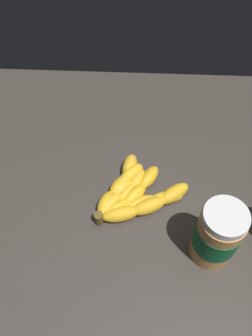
{
  "coord_description": "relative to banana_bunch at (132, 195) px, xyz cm",
  "views": [
    {
      "loc": [
        -3.44,
        45.06,
        67.53
      ],
      "look_at": [
        -1.33,
        -0.73,
        3.97
      ],
      "focal_mm": 36.23,
      "sensor_mm": 36.0,
      "label": 1
    }
  ],
  "objects": [
    {
      "name": "peanut_butter_jar",
      "position": [
        -16.68,
        11.89,
        6.08
      ],
      "size": [
        8.78,
        8.78,
        15.7
      ],
      "color": "#BF8442",
      "rests_on": "ground_plane"
    },
    {
      "name": "ground_plane",
      "position": [
        2.85,
        -4.98,
        -4.08
      ],
      "size": [
        86.2,
        79.89,
        4.87
      ],
      "primitive_type": "cube",
      "color": "#38332D"
    },
    {
      "name": "banana_bunch",
      "position": [
        0.0,
        0.0,
        0.0
      ],
      "size": [
        22.12,
        19.48,
        3.48
      ],
      "color": "gold",
      "rests_on": "ground_plane"
    }
  ]
}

